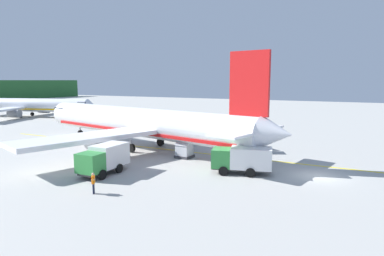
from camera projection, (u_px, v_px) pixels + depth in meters
name	position (u px, v px, depth m)	size (l,w,h in m)	color
airliner_foreground	(141.00, 123.00, 44.15)	(34.45, 41.42, 11.90)	white
airliner_mid_apron	(29.00, 105.00, 82.33)	(29.09, 34.84, 10.12)	silver
service_truck_fuel	(248.00, 141.00, 43.35)	(6.82, 4.54, 2.68)	silver
service_truck_baggage	(104.00, 158.00, 32.30)	(5.50, 2.55, 2.78)	#338C3F
service_truck_catering	(242.00, 159.00, 32.29)	(3.56, 6.02, 2.60)	#338C3F
cargo_container_near	(184.00, 150.00, 39.10)	(1.92, 1.92, 1.89)	#333338
crew_marshaller	(93.00, 181.00, 26.62)	(0.54, 0.44, 1.72)	#191E33
apron_guide_line	(174.00, 150.00, 43.38)	(0.30, 60.00, 0.01)	yellow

